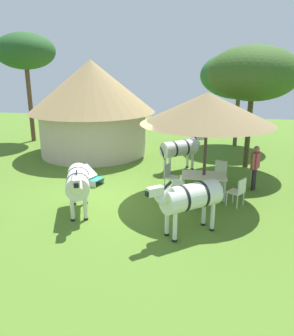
{
  "coord_description": "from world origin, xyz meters",
  "views": [
    {
      "loc": [
        2.7,
        -10.05,
        4.19
      ],
      "look_at": [
        0.97,
        0.22,
        1.0
      ],
      "focal_mm": 36.53,
      "sensor_mm": 36.0,
      "label": 1
    }
  ],
  "objects_px": {
    "patio_dining_table": "(204,177)",
    "patio_chair_near_hut": "(180,191)",
    "zebra_toward_hut": "(180,149)",
    "patio_chair_west_end": "(219,172)",
    "patio_chair_east_end": "(238,190)",
    "guest_beside_umbrella": "(255,164)",
    "thatched_hut": "(92,104)",
    "acacia_tree_behind_hut": "(240,75)",
    "striped_lounge_chair": "(92,177)",
    "acacia_tree_far_lawn": "(25,52)",
    "acacia_tree_right_background": "(253,74)",
    "patio_chair_near_lawn": "(170,175)",
    "shade_umbrella": "(207,108)",
    "zebra_by_umbrella": "(189,198)",
    "zebra_nearest_camera": "(78,182)"
  },
  "relations": [
    {
      "from": "shade_umbrella",
      "to": "acacia_tree_right_background",
      "type": "height_order",
      "value": "acacia_tree_right_background"
    },
    {
      "from": "thatched_hut",
      "to": "acacia_tree_far_lawn",
      "type": "bearing_deg",
      "value": 153.49
    },
    {
      "from": "striped_lounge_chair",
      "to": "zebra_toward_hut",
      "type": "bearing_deg",
      "value": 145.54
    },
    {
      "from": "zebra_toward_hut",
      "to": "acacia_tree_right_background",
      "type": "distance_m",
      "value": 4.08
    },
    {
      "from": "patio_chair_near_lawn",
      "to": "acacia_tree_behind_hut",
      "type": "relative_size",
      "value": 0.19
    },
    {
      "from": "patio_chair_near_hut",
      "to": "striped_lounge_chair",
      "type": "xyz_separation_m",
      "value": [
        -3.31,
        1.57,
        -0.26
      ]
    },
    {
      "from": "patio_chair_east_end",
      "to": "patio_chair_near_lawn",
      "type": "relative_size",
      "value": 1.0
    },
    {
      "from": "patio_dining_table",
      "to": "acacia_tree_far_lawn",
      "type": "bearing_deg",
      "value": 143.89
    },
    {
      "from": "patio_chair_west_end",
      "to": "patio_chair_near_hut",
      "type": "xyz_separation_m",
      "value": [
        -1.23,
        -2.17,
        0.0
      ]
    },
    {
      "from": "patio_chair_near_lawn",
      "to": "guest_beside_umbrella",
      "type": "relative_size",
      "value": 0.58
    },
    {
      "from": "guest_beside_umbrella",
      "to": "shade_umbrella",
      "type": "bearing_deg",
      "value": 142.28
    },
    {
      "from": "patio_dining_table",
      "to": "striped_lounge_chair",
      "type": "xyz_separation_m",
      "value": [
        -4.0,
        0.52,
        -0.4
      ]
    },
    {
      "from": "guest_beside_umbrella",
      "to": "striped_lounge_chair",
      "type": "height_order",
      "value": "guest_beside_umbrella"
    },
    {
      "from": "patio_chair_near_hut",
      "to": "guest_beside_umbrella",
      "type": "height_order",
      "value": "guest_beside_umbrella"
    },
    {
      "from": "patio_dining_table",
      "to": "patio_chair_near_hut",
      "type": "distance_m",
      "value": 1.26
    },
    {
      "from": "patio_chair_west_end",
      "to": "patio_dining_table",
      "type": "bearing_deg",
      "value": 90.0
    },
    {
      "from": "patio_dining_table",
      "to": "patio_chair_west_end",
      "type": "height_order",
      "value": "patio_chair_west_end"
    },
    {
      "from": "patio_dining_table",
      "to": "patio_chair_near_lawn",
      "type": "height_order",
      "value": "patio_chair_near_lawn"
    },
    {
      "from": "zebra_toward_hut",
      "to": "patio_chair_west_end",
      "type": "bearing_deg",
      "value": 4.0
    },
    {
      "from": "guest_beside_umbrella",
      "to": "acacia_tree_behind_hut",
      "type": "xyz_separation_m",
      "value": [
        -0.12,
        6.66,
        2.69
      ]
    },
    {
      "from": "zebra_by_umbrella",
      "to": "acacia_tree_right_background",
      "type": "distance_m",
      "value": 7.28
    },
    {
      "from": "thatched_hut",
      "to": "patio_chair_east_end",
      "type": "height_order",
      "value": "thatched_hut"
    },
    {
      "from": "patio_chair_west_end",
      "to": "guest_beside_umbrella",
      "type": "xyz_separation_m",
      "value": [
        1.16,
        -0.25,
        0.41
      ]
    },
    {
      "from": "shade_umbrella",
      "to": "patio_chair_east_end",
      "type": "relative_size",
      "value": 4.63
    },
    {
      "from": "acacia_tree_right_background",
      "to": "patio_dining_table",
      "type": "bearing_deg",
      "value": -115.21
    },
    {
      "from": "shade_umbrella",
      "to": "zebra_nearest_camera",
      "type": "height_order",
      "value": "shade_umbrella"
    },
    {
      "from": "patio_chair_near_hut",
      "to": "striped_lounge_chair",
      "type": "distance_m",
      "value": 3.67
    },
    {
      "from": "thatched_hut",
      "to": "patio_chair_east_end",
      "type": "relative_size",
      "value": 6.58
    },
    {
      "from": "patio_chair_near_lawn",
      "to": "acacia_tree_behind_hut",
      "type": "xyz_separation_m",
      "value": [
        2.74,
        7.07,
        3.11
      ]
    },
    {
      "from": "zebra_by_umbrella",
      "to": "shade_umbrella",
      "type": "bearing_deg",
      "value": -46.47
    },
    {
      "from": "shade_umbrella",
      "to": "patio_chair_near_lawn",
      "type": "relative_size",
      "value": 4.63
    },
    {
      "from": "thatched_hut",
      "to": "striped_lounge_chair",
      "type": "bearing_deg",
      "value": -73.24
    },
    {
      "from": "guest_beside_umbrella",
      "to": "zebra_toward_hut",
      "type": "relative_size",
      "value": 0.88
    },
    {
      "from": "thatched_hut",
      "to": "acacia_tree_behind_hut",
      "type": "relative_size",
      "value": 1.23
    },
    {
      "from": "patio_dining_table",
      "to": "zebra_toward_hut",
      "type": "xyz_separation_m",
      "value": [
        -0.97,
        2.72,
        0.26
      ]
    },
    {
      "from": "acacia_tree_behind_hut",
      "to": "acacia_tree_right_background",
      "type": "relative_size",
      "value": 0.98
    },
    {
      "from": "zebra_nearest_camera",
      "to": "striped_lounge_chair",
      "type": "bearing_deg",
      "value": -99.25
    },
    {
      "from": "shade_umbrella",
      "to": "guest_beside_umbrella",
      "type": "bearing_deg",
      "value": 27.28
    },
    {
      "from": "striped_lounge_chair",
      "to": "zebra_nearest_camera",
      "type": "distance_m",
      "value": 2.57
    },
    {
      "from": "striped_lounge_chair",
      "to": "acacia_tree_behind_hut",
      "type": "bearing_deg",
      "value": 160.99
    },
    {
      "from": "patio_chair_east_end",
      "to": "thatched_hut",
      "type": "bearing_deg",
      "value": 82.24
    },
    {
      "from": "zebra_toward_hut",
      "to": "patio_dining_table",
      "type": "bearing_deg",
      "value": -19.85
    },
    {
      "from": "patio_chair_east_end",
      "to": "patio_chair_near_hut",
      "type": "xyz_separation_m",
      "value": [
        -1.73,
        -0.36,
        0.0
      ]
    },
    {
      "from": "patio_dining_table",
      "to": "patio_chair_west_end",
      "type": "bearing_deg",
      "value": 64.17
    },
    {
      "from": "thatched_hut",
      "to": "patio_chair_near_hut",
      "type": "distance_m",
      "value": 7.71
    },
    {
      "from": "patio_dining_table",
      "to": "guest_beside_umbrella",
      "type": "distance_m",
      "value": 1.94
    },
    {
      "from": "patio_chair_near_hut",
      "to": "zebra_nearest_camera",
      "type": "xyz_separation_m",
      "value": [
        -2.88,
        -0.87,
        0.43
      ]
    },
    {
      "from": "patio_chair_west_end",
      "to": "striped_lounge_chair",
      "type": "height_order",
      "value": "patio_chair_west_end"
    },
    {
      "from": "patio_chair_near_hut",
      "to": "acacia_tree_far_lawn",
      "type": "height_order",
      "value": "acacia_tree_far_lawn"
    },
    {
      "from": "zebra_nearest_camera",
      "to": "thatched_hut",
      "type": "bearing_deg",
      "value": -94.97
    }
  ]
}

